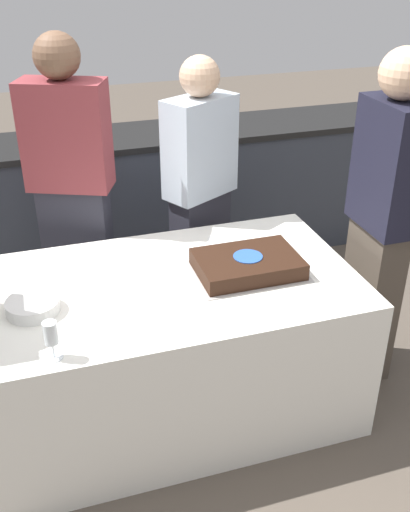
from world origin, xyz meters
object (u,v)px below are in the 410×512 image
object	(u,v)px
person_cutting_cake	(200,195)
person_seated_right	(382,218)
plate_stack	(33,306)
person_standing_back	(73,197)
cake	(248,264)
wine_glass	(51,335)

from	to	relation	value
person_cutting_cake	person_seated_right	xyz separation A→B (m)	(0.70, -0.70, 0.08)
plate_stack	person_seated_right	xyz separation A→B (m)	(1.65, 0.07, 0.13)
person_cutting_cake	person_standing_back	size ratio (longest dim) A/B	0.92
cake	plate_stack	size ratio (longest dim) A/B	2.30
cake	person_seated_right	world-z (taller)	person_seated_right
cake	person_standing_back	distance (m)	1.01
wine_glass	person_standing_back	distance (m)	1.12
plate_stack	wine_glass	distance (m)	0.35
plate_stack	person_standing_back	world-z (taller)	person_standing_back
cake	wine_glass	xyz separation A→B (m)	(-0.90, -0.37, 0.06)
plate_stack	person_cutting_cake	bearing A→B (deg)	38.90
plate_stack	person_seated_right	bearing A→B (deg)	2.27
cake	person_standing_back	world-z (taller)	person_standing_back
cake	person_seated_right	bearing A→B (deg)	2.39
cake	plate_stack	bearing A→B (deg)	-177.81
plate_stack	wine_glass	size ratio (longest dim) A/B	1.40
cake	plate_stack	world-z (taller)	cake
person_seated_right	person_standing_back	world-z (taller)	person_standing_back
cake	person_cutting_cake	world-z (taller)	person_cutting_cake
wine_glass	person_seated_right	bearing A→B (deg)	13.97
person_seated_right	plate_stack	bearing A→B (deg)	-87.73
cake	wine_glass	distance (m)	0.97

